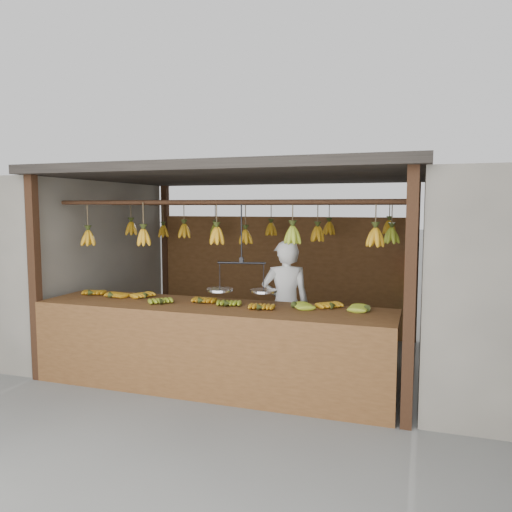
% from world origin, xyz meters
% --- Properties ---
extents(ground, '(80.00, 80.00, 0.00)m').
position_xyz_m(ground, '(0.00, 0.00, 0.00)').
color(ground, '#5B5B57').
extents(stall, '(4.30, 3.30, 2.40)m').
position_xyz_m(stall, '(0.00, 0.33, 1.97)').
color(stall, black).
rests_on(stall, ground).
extents(neighbor_left, '(3.00, 3.00, 2.30)m').
position_xyz_m(neighbor_left, '(-3.60, 0.00, 1.15)').
color(neighbor_left, slate).
rests_on(neighbor_left, ground).
extents(counter, '(3.88, 0.88, 0.96)m').
position_xyz_m(counter, '(-0.03, -1.23, 0.72)').
color(counter, brown).
rests_on(counter, ground).
extents(hanging_bananas, '(3.65, 2.24, 0.39)m').
position_xyz_m(hanging_bananas, '(-0.02, 0.00, 1.62)').
color(hanging_bananas, '#C58715').
rests_on(hanging_bananas, ground).
extents(balance_scale, '(0.74, 0.36, 0.95)m').
position_xyz_m(balance_scale, '(0.27, -1.00, 1.11)').
color(balance_scale, black).
rests_on(balance_scale, ground).
extents(vendor, '(0.66, 0.54, 1.56)m').
position_xyz_m(vendor, '(0.57, -0.30, 0.78)').
color(vendor, white).
rests_on(vendor, ground).
extents(bag_bundles, '(0.08, 0.26, 1.25)m').
position_xyz_m(bag_bundles, '(1.94, 1.35, 1.00)').
color(bag_bundles, '#1426BF').
rests_on(bag_bundles, ground).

